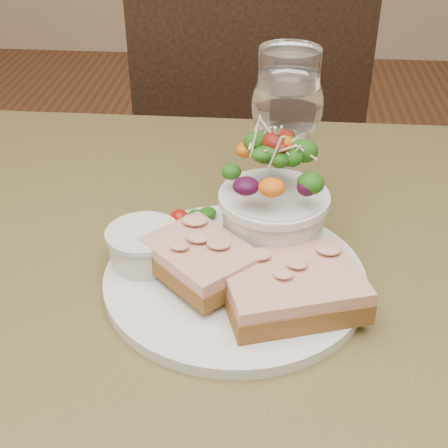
# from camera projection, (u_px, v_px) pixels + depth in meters

# --- Properties ---
(cafe_table) EXTENTS (0.80, 0.80, 0.75)m
(cafe_table) POSITION_uv_depth(u_px,v_px,m) (227.00, 360.00, 0.66)
(cafe_table) COLOR #41371C
(cafe_table) RESTS_ON ground
(chair_far) EXTENTS (0.50, 0.50, 0.90)m
(chair_far) POSITION_uv_depth(u_px,v_px,m) (235.00, 239.00, 1.48)
(chair_far) COLOR black
(chair_far) RESTS_ON ground
(dinner_plate) EXTENTS (0.25, 0.25, 0.01)m
(dinner_plate) POSITION_uv_depth(u_px,v_px,m) (235.00, 278.00, 0.61)
(dinner_plate) COLOR silver
(dinner_plate) RESTS_ON cafe_table
(sandwich_front) EXTENTS (0.14, 0.12, 0.03)m
(sandwich_front) POSITION_uv_depth(u_px,v_px,m) (292.00, 288.00, 0.56)
(sandwich_front) COLOR #543416
(sandwich_front) RESTS_ON dinner_plate
(sandwich_back) EXTENTS (0.12, 0.12, 0.03)m
(sandwich_back) POSITION_uv_depth(u_px,v_px,m) (201.00, 259.00, 0.58)
(sandwich_back) COLOR #543416
(sandwich_back) RESTS_ON dinner_plate
(ramekin) EXTENTS (0.07, 0.07, 0.04)m
(ramekin) POSITION_uv_depth(u_px,v_px,m) (144.00, 245.00, 0.61)
(ramekin) COLOR beige
(ramekin) RESTS_ON dinner_plate
(salad_bowl) EXTENTS (0.10, 0.10, 0.13)m
(salad_bowl) POSITION_uv_depth(u_px,v_px,m) (274.00, 195.00, 0.61)
(salad_bowl) COLOR silver
(salad_bowl) RESTS_ON dinner_plate
(garnish) EXTENTS (0.05, 0.04, 0.02)m
(garnish) POSITION_uv_depth(u_px,v_px,m) (189.00, 219.00, 0.67)
(garnish) COLOR #0C3309
(garnish) RESTS_ON dinner_plate
(wine_glass) EXTENTS (0.08, 0.08, 0.18)m
(wine_glass) POSITION_uv_depth(u_px,v_px,m) (287.00, 110.00, 0.66)
(wine_glass) COLOR white
(wine_glass) RESTS_ON cafe_table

